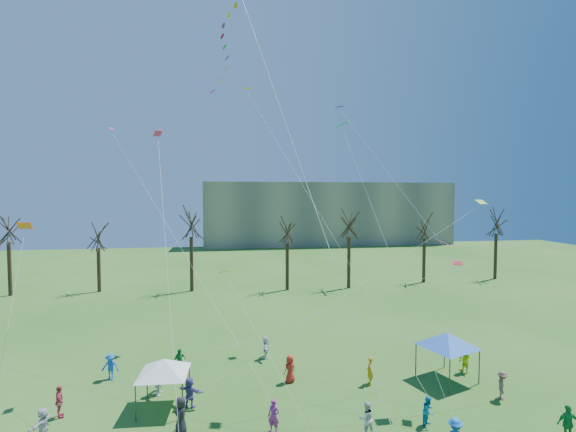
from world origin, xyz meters
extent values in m
cube|color=gray|center=(22.00, 82.00, 7.50)|extent=(60.00, 14.00, 15.00)
cylinder|color=black|center=(-28.77, 37.27, 3.23)|extent=(0.44, 0.44, 6.45)
cylinder|color=black|center=(-18.84, 37.64, 2.75)|extent=(0.44, 0.44, 5.49)
cylinder|color=black|center=(-7.47, 36.16, 3.40)|extent=(0.44, 0.44, 6.81)
cylinder|color=black|center=(4.44, 34.85, 2.99)|extent=(0.44, 0.44, 5.97)
cylinder|color=black|center=(12.48, 34.66, 3.31)|extent=(0.44, 0.44, 6.62)
cylinder|color=black|center=(23.77, 36.34, 3.04)|extent=(0.44, 0.44, 6.09)
cylinder|color=black|center=(35.01, 36.83, 3.27)|extent=(0.44, 0.44, 6.53)
cylinder|color=white|center=(0.06, 2.05, 12.67)|extent=(0.02, 0.02, 23.83)
cylinder|color=#3F3F44|center=(-8.13, 6.97, 0.99)|extent=(0.07, 0.07, 1.98)
cylinder|color=#3F3F44|center=(-5.69, 6.82, 0.99)|extent=(0.07, 0.07, 1.98)
cylinder|color=#3F3F44|center=(-7.99, 9.42, 0.99)|extent=(0.07, 0.07, 1.98)
cylinder|color=#3F3F44|center=(-5.54, 9.27, 0.99)|extent=(0.07, 0.07, 1.98)
pyramid|color=white|center=(-6.84, 8.12, 2.41)|extent=(3.77, 3.77, 0.85)
cylinder|color=#3F3F44|center=(10.02, 7.07, 1.10)|extent=(0.09, 0.09, 2.20)
cylinder|color=#3F3F44|center=(12.60, 7.95, 1.10)|extent=(0.09, 0.09, 2.20)
cylinder|color=#3F3F44|center=(9.14, 9.64, 1.10)|extent=(0.09, 0.09, 2.20)
cylinder|color=#3F3F44|center=(11.72, 10.53, 1.10)|extent=(0.09, 0.09, 2.20)
pyramid|color=blue|center=(10.87, 8.80, 2.67)|extent=(3.97, 3.97, 0.94)
imported|color=#1E8D3B|center=(13.16, 1.84, 0.90)|extent=(1.11, 0.60, 1.79)
imported|color=silver|center=(-12.26, 5.91, 0.82)|extent=(0.90, 1.60, 1.64)
imported|color=black|center=(-5.64, 5.49, 0.92)|extent=(0.73, 0.99, 1.85)
imported|color=#9C2783|center=(-0.99, 4.82, 0.84)|extent=(0.73, 0.66, 1.68)
imported|color=#0C87B5|center=(7.08, 4.15, 0.78)|extent=(0.96, 0.93, 1.56)
imported|color=brown|center=(12.74, 5.96, 0.84)|extent=(1.16, 1.24, 1.68)
imported|color=#CE4458|center=(-12.29, 8.00, 0.87)|extent=(0.76, 1.11, 1.75)
imported|color=#51489D|center=(-5.41, 7.99, 0.85)|extent=(1.61, 1.23, 1.69)
imported|color=red|center=(0.71, 10.07, 0.87)|extent=(1.01, 0.89, 1.74)
imported|color=orange|center=(5.69, 8.99, 0.87)|extent=(0.58, 0.73, 1.74)
imported|color=#DAF419|center=(12.62, 9.54, 0.88)|extent=(0.82, 0.97, 1.77)
imported|color=blue|center=(-10.83, 12.34, 0.84)|extent=(1.17, 0.78, 1.68)
imported|color=#1F8F46|center=(-6.46, 12.55, 0.84)|extent=(1.01, 0.96, 1.68)
imported|color=silver|center=(-0.43, 14.06, 0.82)|extent=(0.77, 1.58, 1.63)
imported|color=silver|center=(3.58, 3.87, 0.85)|extent=(0.86, 0.69, 1.71)
imported|color=white|center=(-7.38, 9.77, 0.90)|extent=(0.59, 1.68, 1.80)
cube|color=#FF580D|center=(-12.44, 5.23, 10.64)|extent=(0.67, 0.76, 0.35)
cylinder|color=white|center=(-12.13, 2.52, 5.97)|extent=(0.01, 0.01, 10.48)
cube|color=#DA2468|center=(-7.66, 12.87, 16.12)|extent=(0.68, 0.72, 0.33)
cylinder|color=white|center=(-6.33, 6.35, 8.71)|extent=(0.01, 0.01, 19.63)
cube|color=yellow|center=(-3.33, 5.29, 8.26)|extent=(0.74, 0.71, 0.22)
cylinder|color=white|center=(-1.41, 2.84, 4.78)|extent=(0.01, 0.01, 9.04)
cube|color=#18BB99|center=(3.94, 9.69, 16.45)|extent=(0.81, 0.68, 0.34)
cylinder|color=white|center=(5.47, 5.64, 8.87)|extent=(0.01, 0.01, 17.11)
cube|color=#223AC3|center=(6.52, 18.99, 19.65)|extent=(0.76, 0.64, 0.18)
cylinder|color=white|center=(9.84, 10.41, 10.47)|extent=(0.01, 0.01, 25.70)
cube|color=red|center=(9.96, 6.39, 8.11)|extent=(0.76, 0.82, 0.15)
cylinder|color=white|center=(-1.15, 6.15, 4.70)|extent=(0.01, 0.01, 23.13)
cube|color=#89CD30|center=(14.79, 11.33, 11.55)|extent=(0.58, 0.71, 0.32)
cylinder|color=white|center=(4.57, 8.41, 6.43)|extent=(0.01, 0.01, 23.42)
cube|color=purple|center=(-12.69, 21.00, 17.59)|extent=(0.72, 0.73, 0.29)
cylinder|color=white|center=(-6.84, 12.91, 9.44)|extent=(0.01, 0.01, 25.52)
cube|color=yellow|center=(-1.36, 20.98, 21.38)|extent=(0.98, 0.92, 0.18)
cylinder|color=white|center=(2.86, 12.57, 11.34)|extent=(0.01, 0.01, 27.24)
cube|color=#F428B7|center=(9.32, 6.97, 9.29)|extent=(0.80, 0.68, 0.36)
cylinder|color=white|center=(11.03, 6.47, 5.29)|extent=(0.01, 0.01, 8.38)
camera|label=1|loc=(-3.39, -14.79, 12.06)|focal=25.00mm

